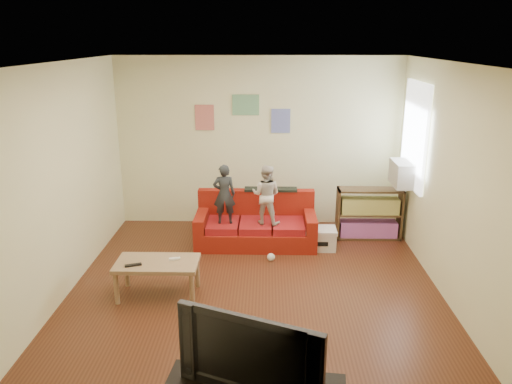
{
  "coord_description": "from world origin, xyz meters",
  "views": [
    {
      "loc": [
        0.14,
        -5.34,
        2.96
      ],
      "look_at": [
        0.0,
        0.8,
        1.05
      ],
      "focal_mm": 35.0,
      "sensor_mm": 36.0,
      "label": 1
    }
  ],
  "objects_px": {
    "child_b": "(266,195)",
    "child_a": "(224,194)",
    "coffee_table": "(157,266)",
    "sofa": "(256,226)",
    "television": "(255,348)",
    "bookshelf": "(369,216)",
    "file_box": "(320,238)"
  },
  "relations": [
    {
      "from": "child_b",
      "to": "child_a",
      "type": "bearing_deg",
      "value": 16.34
    },
    {
      "from": "coffee_table",
      "to": "sofa",
      "type": "bearing_deg",
      "value": 55.37
    },
    {
      "from": "sofa",
      "to": "coffee_table",
      "type": "bearing_deg",
      "value": -124.63
    },
    {
      "from": "child_a",
      "to": "television",
      "type": "relative_size",
      "value": 0.79
    },
    {
      "from": "coffee_table",
      "to": "bookshelf",
      "type": "distance_m",
      "value": 3.41
    },
    {
      "from": "sofa",
      "to": "child_a",
      "type": "height_order",
      "value": "child_a"
    },
    {
      "from": "child_b",
      "to": "coffee_table",
      "type": "xyz_separation_m",
      "value": [
        -1.28,
        -1.47,
        -0.43
      ]
    },
    {
      "from": "child_a",
      "to": "file_box",
      "type": "distance_m",
      "value": 1.54
    },
    {
      "from": "child_a",
      "to": "bookshelf",
      "type": "relative_size",
      "value": 0.9
    },
    {
      "from": "child_b",
      "to": "television",
      "type": "xyz_separation_m",
      "value": [
        -0.07,
        -3.71,
        0.01
      ]
    },
    {
      "from": "sofa",
      "to": "bookshelf",
      "type": "xyz_separation_m",
      "value": [
        1.72,
        0.23,
        0.09
      ]
    },
    {
      "from": "television",
      "to": "coffee_table",
      "type": "bearing_deg",
      "value": 140.96
    },
    {
      "from": "sofa",
      "to": "television",
      "type": "bearing_deg",
      "value": -88.8
    },
    {
      "from": "child_a",
      "to": "file_box",
      "type": "xyz_separation_m",
      "value": [
        1.39,
        -0.05,
        -0.65
      ]
    },
    {
      "from": "file_box",
      "to": "television",
      "type": "distance_m",
      "value": 3.81
    },
    {
      "from": "child_a",
      "to": "bookshelf",
      "type": "bearing_deg",
      "value": -173.62
    },
    {
      "from": "coffee_table",
      "to": "television",
      "type": "distance_m",
      "value": 2.58
    },
    {
      "from": "file_box",
      "to": "television",
      "type": "xyz_separation_m",
      "value": [
        -0.86,
        -3.66,
        0.66
      ]
    },
    {
      "from": "sofa",
      "to": "bookshelf",
      "type": "relative_size",
      "value": 1.8
    },
    {
      "from": "child_a",
      "to": "sofa",
      "type": "bearing_deg",
      "value": -164.39
    },
    {
      "from": "child_a",
      "to": "coffee_table",
      "type": "xyz_separation_m",
      "value": [
        -0.68,
        -1.47,
        -0.43
      ]
    },
    {
      "from": "coffee_table",
      "to": "bookshelf",
      "type": "bearing_deg",
      "value": 33.27
    },
    {
      "from": "file_box",
      "to": "child_b",
      "type": "bearing_deg",
      "value": 176.12
    },
    {
      "from": "sofa",
      "to": "television",
      "type": "distance_m",
      "value": 3.91
    },
    {
      "from": "sofa",
      "to": "coffee_table",
      "type": "xyz_separation_m",
      "value": [
        -1.13,
        -1.63,
        0.11
      ]
    },
    {
      "from": "coffee_table",
      "to": "child_a",
      "type": "bearing_deg",
      "value": 65.33
    },
    {
      "from": "bookshelf",
      "to": "file_box",
      "type": "xyz_separation_m",
      "value": [
        -0.78,
        -0.45,
        -0.19
      ]
    },
    {
      "from": "bookshelf",
      "to": "coffee_table",
      "type": "bearing_deg",
      "value": -146.73
    },
    {
      "from": "file_box",
      "to": "television",
      "type": "bearing_deg",
      "value": -103.24
    },
    {
      "from": "coffee_table",
      "to": "child_b",
      "type": "bearing_deg",
      "value": 49.1
    },
    {
      "from": "bookshelf",
      "to": "child_b",
      "type": "bearing_deg",
      "value": -165.9
    },
    {
      "from": "file_box",
      "to": "television",
      "type": "relative_size",
      "value": 0.41
    }
  ]
}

